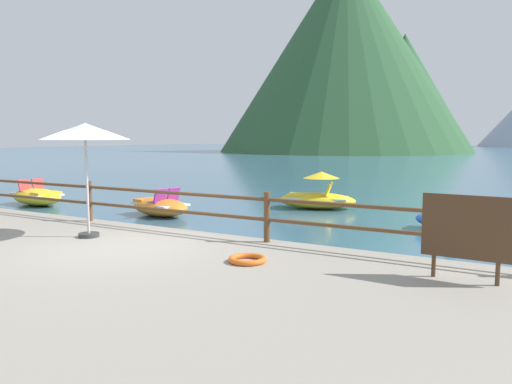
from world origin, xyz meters
TOP-DOWN VIEW (x-y plane):
  - ground_plane at (0.00, 40.00)m, footprint 200.00×200.00m
  - promenade_dock at (0.00, -2.20)m, footprint 28.00×8.00m
  - dock_railing at (-0.00, 1.55)m, footprint 23.92×0.12m
  - sign_board at (5.98, 0.64)m, footprint 1.18×0.10m
  - beach_umbrella at (-0.90, 0.20)m, footprint 1.70×1.70m
  - life_ring at (2.85, 0.05)m, footprint 0.61×0.61m
  - pedal_boat_0 at (5.20, 6.96)m, footprint 2.76×1.99m
  - pedal_boat_1 at (-3.19, 4.95)m, footprint 2.36×1.64m
  - pedal_boat_2 at (-8.51, 4.64)m, footprint 2.59×1.60m
  - pedal_boat_3 at (0.31, 8.80)m, footprint 2.80×1.91m
  - cliff_headland at (-21.14, 73.46)m, footprint 40.47×40.47m

SIDE VIEW (x-z plane):
  - ground_plane at x=0.00m, z-range 0.00..0.00m
  - promenade_dock at x=0.00m, z-range 0.00..0.40m
  - pedal_boat_1 at x=-3.19m, z-range -0.15..0.72m
  - pedal_boat_0 at x=5.20m, z-range -0.15..0.73m
  - pedal_boat_2 at x=-8.51m, z-range -0.14..0.75m
  - pedal_boat_3 at x=0.31m, z-range -0.22..1.02m
  - life_ring at x=2.85m, z-range 0.40..0.49m
  - dock_railing at x=0.00m, z-range 0.51..1.46m
  - sign_board at x=5.98m, z-range 0.53..1.72m
  - beach_umbrella at x=-0.90m, z-range 1.33..3.57m
  - cliff_headland at x=-21.14m, z-range -0.98..31.00m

